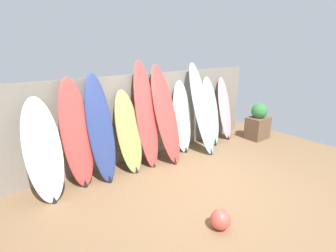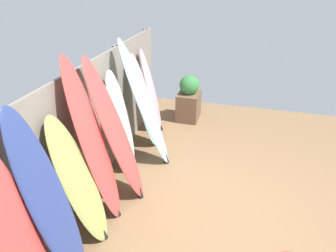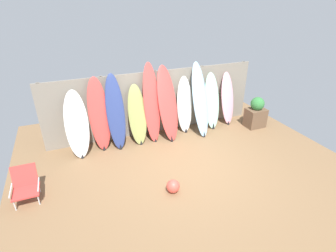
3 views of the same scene
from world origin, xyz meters
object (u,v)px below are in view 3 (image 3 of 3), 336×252
(surfboard_olive_3, at_px, (137,115))
(surfboard_red_4, at_px, (152,104))
(surfboard_white_0, at_px, (77,125))
(surfboard_red_5, at_px, (168,104))
(surfboard_red_1, at_px, (99,115))
(surfboard_navy_2, at_px, (116,113))
(surfboard_seafoam_8, at_px, (212,102))
(surfboard_pink_9, at_px, (227,99))
(surfboard_skyblue_7, at_px, (200,100))
(beach_chair, at_px, (25,184))
(beach_ball, at_px, (173,186))
(surfboard_white_6, at_px, (185,105))
(planter_box, at_px, (256,113))

(surfboard_olive_3, distance_m, surfboard_red_4, 0.49)
(surfboard_olive_3, bearing_deg, surfboard_white_0, -178.09)
(surfboard_red_5, bearing_deg, surfboard_red_4, 167.23)
(surfboard_red_1, relative_size, surfboard_navy_2, 0.98)
(surfboard_seafoam_8, bearing_deg, surfboard_pink_9, 6.76)
(surfboard_skyblue_7, distance_m, surfboard_pink_9, 1.15)
(surfboard_white_0, relative_size, beach_chair, 2.45)
(beach_ball, bearing_deg, surfboard_seafoam_8, 46.34)
(surfboard_white_6, bearing_deg, surfboard_olive_3, -176.41)
(surfboard_red_4, bearing_deg, surfboard_red_1, 178.49)
(surfboard_red_1, height_order, surfboard_white_6, surfboard_red_1)
(surfboard_red_1, relative_size, surfboard_white_6, 1.15)
(beach_ball, bearing_deg, surfboard_white_0, 125.17)
(surfboard_red_4, xyz_separation_m, surfboard_pink_9, (2.47, 0.09, -0.25))
(surfboard_navy_2, distance_m, surfboard_seafoam_8, 2.86)
(surfboard_white_0, xyz_separation_m, surfboard_white_6, (2.97, 0.14, 0.00))
(surfboard_white_6, height_order, surfboard_seafoam_8, surfboard_seafoam_8)
(surfboard_red_1, height_order, surfboard_red_5, surfboard_red_5)
(surfboard_red_5, height_order, beach_chair, surfboard_red_5)
(surfboard_white_0, distance_m, surfboard_skyblue_7, 3.33)
(beach_ball, bearing_deg, surfboard_navy_2, 105.26)
(surfboard_red_1, distance_m, surfboard_red_5, 1.81)
(planter_box, bearing_deg, surfboard_red_5, 171.64)
(surfboard_pink_9, height_order, beach_ball, surfboard_pink_9)
(surfboard_olive_3, xyz_separation_m, surfboard_red_5, (0.83, -0.09, 0.22))
(surfboard_skyblue_7, distance_m, beach_ball, 2.88)
(beach_ball, bearing_deg, planter_box, 27.63)
(beach_chair, height_order, beach_ball, beach_chair)
(surfboard_seafoam_8, bearing_deg, surfboard_navy_2, -178.93)
(surfboard_olive_3, xyz_separation_m, surfboard_seafoam_8, (2.29, 0.02, 0.04))
(surfboard_red_4, xyz_separation_m, beach_ball, (-0.36, -2.32, -0.90))
(surfboard_seafoam_8, distance_m, beach_ball, 3.30)
(surfboard_olive_3, bearing_deg, beach_ball, -88.67)
(surfboard_white_0, xyz_separation_m, beach_chair, (-1.14, -1.34, -0.47))
(surfboard_white_0, distance_m, beach_chair, 1.82)
(surfboard_olive_3, bearing_deg, surfboard_pink_9, 1.87)
(surfboard_navy_2, relative_size, surfboard_skyblue_7, 0.95)
(surfboard_white_0, bearing_deg, surfboard_red_4, 1.58)
(surfboard_red_4, xyz_separation_m, beach_chair, (-3.09, -1.39, -0.71))
(surfboard_navy_2, bearing_deg, surfboard_red_5, -2.59)
(surfboard_olive_3, xyz_separation_m, surfboard_skyblue_7, (1.78, -0.17, 0.22))
(surfboard_seafoam_8, bearing_deg, planter_box, -22.34)
(surfboard_white_0, height_order, surfboard_red_4, surfboard_red_4)
(surfboard_navy_2, xyz_separation_m, surfboard_red_5, (1.40, -0.06, 0.04))
(surfboard_white_0, height_order, beach_ball, surfboard_white_0)
(surfboard_red_5, xyz_separation_m, beach_ball, (-0.78, -2.22, -0.85))
(surfboard_seafoam_8, relative_size, planter_box, 1.75)
(beach_ball, bearing_deg, surfboard_pink_9, 40.49)
(surfboard_navy_2, xyz_separation_m, surfboard_seafoam_8, (2.86, 0.05, -0.14))
(surfboard_red_1, relative_size, surfboard_red_4, 0.89)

